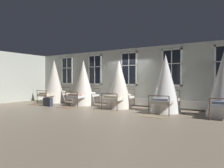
{
  "coord_description": "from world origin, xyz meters",
  "views": [
    {
      "loc": [
        4.99,
        -8.37,
        1.41
      ],
      "look_at": [
        -0.41,
        0.23,
        1.18
      ],
      "focal_mm": 32.27,
      "sensor_mm": 36.0,
      "label": 1
    }
  ],
  "objects_px": {
    "cot_first": "(54,82)",
    "cot_third": "(119,85)",
    "cot_second": "(83,83)",
    "suitcase_dark": "(48,102)",
    "cot_fourth": "(165,84)"
  },
  "relations": [
    {
      "from": "cot_third",
      "to": "cot_fourth",
      "type": "relative_size",
      "value": 0.95
    },
    {
      "from": "cot_first",
      "to": "cot_third",
      "type": "height_order",
      "value": "cot_first"
    },
    {
      "from": "cot_second",
      "to": "cot_third",
      "type": "xyz_separation_m",
      "value": [
        2.29,
        0.01,
        -0.05
      ]
    },
    {
      "from": "cot_first",
      "to": "cot_third",
      "type": "distance_m",
      "value": 4.57
    },
    {
      "from": "cot_first",
      "to": "suitcase_dark",
      "type": "xyz_separation_m",
      "value": [
        1.09,
        -1.41,
        -1.05
      ]
    },
    {
      "from": "cot_third",
      "to": "suitcase_dark",
      "type": "xyz_separation_m",
      "value": [
        -3.48,
        -1.48,
        -0.94
      ]
    },
    {
      "from": "cot_third",
      "to": "cot_fourth",
      "type": "bearing_deg",
      "value": -92.08
    },
    {
      "from": "cot_first",
      "to": "cot_second",
      "type": "distance_m",
      "value": 2.28
    },
    {
      "from": "cot_second",
      "to": "cot_fourth",
      "type": "xyz_separation_m",
      "value": [
        4.62,
        -0.0,
        0.01
      ]
    },
    {
      "from": "cot_first",
      "to": "suitcase_dark",
      "type": "distance_m",
      "value": 2.07
    },
    {
      "from": "cot_first",
      "to": "suitcase_dark",
      "type": "height_order",
      "value": "cot_first"
    },
    {
      "from": "cot_first",
      "to": "cot_second",
      "type": "bearing_deg",
      "value": -87.9
    },
    {
      "from": "cot_first",
      "to": "cot_second",
      "type": "height_order",
      "value": "cot_first"
    },
    {
      "from": "cot_fourth",
      "to": "cot_second",
      "type": "bearing_deg",
      "value": 88.38
    },
    {
      "from": "suitcase_dark",
      "to": "cot_fourth",
      "type": "bearing_deg",
      "value": 16.18
    }
  ]
}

